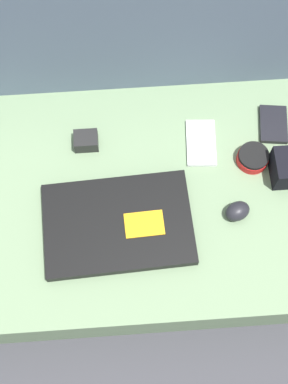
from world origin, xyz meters
TOP-DOWN VIEW (x-y plane):
  - ground_plane at (0.00, 0.00)m, footprint 8.00×8.00m
  - couch_seat at (0.00, 0.00)m, footprint 1.08×0.61m
  - couch_backrest at (0.00, 0.40)m, footprint 1.08×0.20m
  - laptop at (-0.07, -0.07)m, footprint 0.35×0.24m
  - computer_mouse at (0.21, -0.06)m, footprint 0.07×0.06m
  - speaker_puck at (0.27, 0.07)m, footprint 0.08×0.08m
  - phone_silver at (0.15, 0.13)m, footprint 0.08×0.13m
  - phone_black at (0.34, 0.17)m, footprint 0.08×0.11m
  - charger_brick at (-0.13, 0.15)m, footprint 0.06×0.05m

SIDE VIEW (x-z plane):
  - ground_plane at x=0.00m, z-range 0.00..0.00m
  - couch_seat at x=0.00m, z-range 0.00..0.16m
  - phone_silver at x=0.15m, z-range 0.16..0.17m
  - phone_black at x=0.34m, z-range 0.16..0.17m
  - laptop at x=-0.07m, z-range 0.16..0.19m
  - speaker_puck at x=0.27m, z-range 0.16..0.19m
  - charger_brick at x=-0.13m, z-range 0.16..0.20m
  - computer_mouse at x=0.21m, z-range 0.16..0.20m
  - couch_backrest at x=0.00m, z-range 0.00..0.52m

